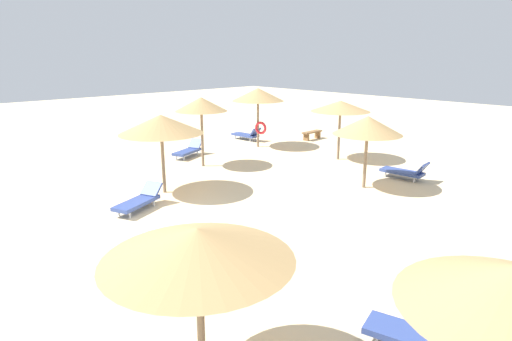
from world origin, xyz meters
The scene contains 13 objects.
ground_plane centered at (0.00, 0.00, 0.00)m, with size 80.00×80.00×0.00m, color beige.
parasol_0 centered at (-6.79, 9.52, 2.80)m, with size 2.77×2.77×3.17m.
parasol_1 centered at (1.39, 7.34, 2.38)m, with size 2.55×2.55×2.73m.
parasol_2 centered at (-3.29, 1.48, 2.52)m, with size 2.99×2.99×2.87m.
parasol_4 centered at (-5.44, 4.81, 2.78)m, with size 2.30×2.30×3.10m.
parasol_5 centered at (-2.03, 10.33, 2.55)m, with size 2.78×2.78×2.81m.
parasol_7 centered at (5.39, -3.19, 2.32)m, with size 2.81×2.81×2.57m.
lounger_0 centered at (-8.60, 10.33, 0.32)m, with size 1.90×0.81×0.80m.
lounger_1 centered at (1.91, 9.52, 0.33)m, with size 1.89×0.81×0.81m.
lounger_2 centered at (-2.27, -0.10, 0.32)m, with size 1.31×1.98×0.74m.
lounger_3 centered at (7.43, -0.07, 0.32)m, with size 1.98×1.11×0.74m.
lounger_4 centered at (-7.42, 5.38, 0.32)m, with size 1.30×1.97×0.78m.
bench_0 centered at (-6.09, 13.28, 0.35)m, with size 0.46×1.52×0.49m.
Camera 1 is at (10.08, -6.46, 4.96)m, focal length 30.38 mm.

